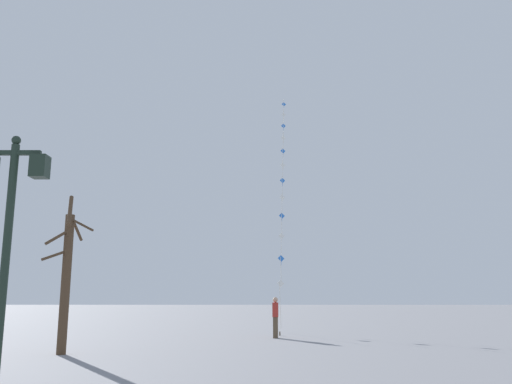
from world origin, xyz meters
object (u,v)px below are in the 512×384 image
kite_flyer (275,316)px  bare_tree (65,276)px  kite_train (282,183)px  twin_lantern_lamp_post (9,214)px

kite_flyer → bare_tree: size_ratio=0.34×
kite_train → bare_tree: bearing=-115.7°
kite_train → kite_flyer: (-0.84, -9.57, -7.89)m
kite_flyer → twin_lantern_lamp_post: bearing=165.3°
twin_lantern_lamp_post → kite_flyer: 15.30m
kite_flyer → bare_tree: (-6.83, -6.40, 1.48)m
twin_lantern_lamp_post → kite_flyer: (5.08, 14.26, -2.26)m
twin_lantern_lamp_post → bare_tree: bearing=102.5°
twin_lantern_lamp_post → bare_tree: bare_tree is taller
kite_train → kite_flyer: 12.43m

